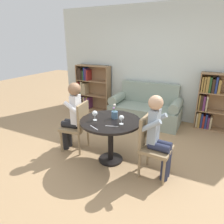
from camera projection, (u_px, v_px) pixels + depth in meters
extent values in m
plane|color=tan|center=(111.00, 160.00, 3.36)|extent=(16.00, 16.00, 0.00)
cube|color=silver|center=(153.00, 64.00, 4.85)|extent=(5.20, 0.05, 2.70)
cylinder|color=black|center=(111.00, 121.00, 3.12)|extent=(0.96, 0.96, 0.03)
cylinder|color=black|center=(111.00, 141.00, 3.24)|extent=(0.09, 0.09, 0.66)
cylinder|color=black|center=(111.00, 159.00, 3.36)|extent=(0.40, 0.40, 0.03)
cube|color=gray|center=(145.00, 114.00, 4.84)|extent=(1.64, 0.80, 0.42)
cube|color=gray|center=(149.00, 93.00, 4.95)|extent=(1.42, 0.16, 0.50)
cylinder|color=gray|center=(118.00, 98.00, 5.03)|extent=(0.22, 0.72, 0.22)
cylinder|color=gray|center=(176.00, 106.00, 4.43)|extent=(0.22, 0.72, 0.22)
cube|color=#93704C|center=(96.00, 87.00, 5.72)|extent=(0.99, 0.02, 1.25)
cube|color=#93704C|center=(79.00, 86.00, 5.81)|extent=(0.02, 0.28, 1.25)
cube|color=#93704C|center=(109.00, 90.00, 5.41)|extent=(0.02, 0.28, 1.25)
cube|color=#93704C|center=(94.00, 109.00, 5.82)|extent=(0.94, 0.28, 0.02)
cube|color=#93704C|center=(94.00, 95.00, 5.68)|extent=(0.94, 0.28, 0.02)
cube|color=#93704C|center=(93.00, 81.00, 5.54)|extent=(0.94, 0.28, 0.02)
cube|color=#93704C|center=(93.00, 66.00, 5.40)|extent=(0.94, 0.28, 0.02)
cube|color=#602D5B|center=(81.00, 102.00, 5.95)|extent=(0.05, 0.23, 0.27)
cube|color=#602D5B|center=(83.00, 101.00, 5.91)|extent=(0.03, 0.23, 0.34)
cube|color=#332319|center=(84.00, 102.00, 5.90)|extent=(0.05, 0.23, 0.31)
cube|color=tan|center=(86.00, 102.00, 5.87)|extent=(0.04, 0.23, 0.34)
cube|color=#602D5B|center=(87.00, 102.00, 5.85)|extent=(0.05, 0.23, 0.31)
cube|color=olive|center=(88.00, 102.00, 5.83)|extent=(0.03, 0.23, 0.35)
cube|color=#602D5B|center=(90.00, 103.00, 5.81)|extent=(0.05, 0.23, 0.32)
cube|color=maroon|center=(80.00, 87.00, 5.80)|extent=(0.04, 0.23, 0.34)
cube|color=#234723|center=(82.00, 89.00, 5.79)|extent=(0.03, 0.23, 0.26)
cube|color=tan|center=(83.00, 88.00, 5.75)|extent=(0.05, 0.23, 0.35)
cube|color=tan|center=(85.00, 88.00, 5.74)|extent=(0.04, 0.23, 0.32)
cube|color=tan|center=(86.00, 89.00, 5.72)|extent=(0.05, 0.23, 0.30)
cube|color=#332319|center=(80.00, 74.00, 5.66)|extent=(0.05, 0.23, 0.28)
cube|color=#332319|center=(82.00, 74.00, 5.63)|extent=(0.05, 0.23, 0.32)
cube|color=#332319|center=(83.00, 75.00, 5.62)|extent=(0.03, 0.23, 0.27)
cube|color=#234723|center=(85.00, 75.00, 5.60)|extent=(0.04, 0.23, 0.26)
cube|color=navy|center=(86.00, 74.00, 5.57)|extent=(0.03, 0.23, 0.35)
cube|color=#602D5B|center=(87.00, 74.00, 5.55)|extent=(0.04, 0.23, 0.32)
cube|color=maroon|center=(89.00, 75.00, 5.54)|extent=(0.04, 0.23, 0.28)
cube|color=#93704C|center=(222.00, 102.00, 4.38)|extent=(0.99, 0.02, 1.25)
cube|color=#93704C|center=(198.00, 100.00, 4.47)|extent=(0.02, 0.28, 1.25)
cube|color=#93704C|center=(217.00, 129.00, 4.48)|extent=(0.94, 0.28, 0.02)
cube|color=#93704C|center=(220.00, 112.00, 4.34)|extent=(0.94, 0.28, 0.02)
cube|color=#93704C|center=(224.00, 94.00, 4.20)|extent=(0.94, 0.28, 0.02)
cube|color=tan|center=(197.00, 119.00, 4.60)|extent=(0.03, 0.23, 0.33)
cube|color=olive|center=(199.00, 119.00, 4.58)|extent=(0.05, 0.23, 0.35)
cube|color=navy|center=(202.00, 120.00, 4.56)|extent=(0.04, 0.23, 0.33)
cube|color=maroon|center=(204.00, 121.00, 4.55)|extent=(0.04, 0.23, 0.29)
cube|color=navy|center=(206.00, 120.00, 4.52)|extent=(0.04, 0.23, 0.33)
cube|color=#602D5B|center=(208.00, 122.00, 4.51)|extent=(0.04, 0.23, 0.27)
cube|color=tan|center=(211.00, 122.00, 4.49)|extent=(0.04, 0.23, 0.28)
cube|color=olive|center=(200.00, 102.00, 4.46)|extent=(0.03, 0.23, 0.34)
cube|color=#332319|center=(202.00, 102.00, 4.44)|extent=(0.05, 0.23, 0.34)
cube|color=#602D5B|center=(204.00, 103.00, 4.42)|extent=(0.05, 0.23, 0.32)
cube|color=tan|center=(207.00, 103.00, 4.40)|extent=(0.03, 0.23, 0.33)
cube|color=olive|center=(203.00, 84.00, 4.32)|extent=(0.04, 0.23, 0.33)
cube|color=olive|center=(205.00, 84.00, 4.30)|extent=(0.04, 0.23, 0.33)
cube|color=olive|center=(208.00, 84.00, 4.27)|extent=(0.05, 0.23, 0.34)
cube|color=#234723|center=(211.00, 85.00, 4.25)|extent=(0.04, 0.23, 0.33)
cube|color=#332319|center=(214.00, 86.00, 4.24)|extent=(0.05, 0.23, 0.29)
cube|color=navy|center=(217.00, 85.00, 4.20)|extent=(0.04, 0.23, 0.34)
cube|color=olive|center=(219.00, 86.00, 4.19)|extent=(0.05, 0.23, 0.28)
cylinder|color=#937A56|center=(71.00, 133.00, 3.86)|extent=(0.04, 0.04, 0.40)
cylinder|color=#937A56|center=(61.00, 142.00, 3.55)|extent=(0.04, 0.04, 0.40)
cylinder|color=#937A56|center=(88.00, 136.00, 3.76)|extent=(0.04, 0.04, 0.40)
cylinder|color=#937A56|center=(79.00, 145.00, 3.44)|extent=(0.04, 0.04, 0.40)
cube|color=#937A56|center=(74.00, 128.00, 3.58)|extent=(0.47, 0.47, 0.05)
cube|color=#937A56|center=(83.00, 116.00, 3.43)|extent=(0.09, 0.38, 0.45)
cylinder|color=#937A56|center=(164.00, 173.00, 2.72)|extent=(0.04, 0.04, 0.40)
cylinder|color=#937A56|center=(170.00, 160.00, 3.01)|extent=(0.04, 0.04, 0.40)
cylinder|color=#937A56|center=(139.00, 165.00, 2.89)|extent=(0.04, 0.04, 0.40)
cylinder|color=#937A56|center=(148.00, 154.00, 3.18)|extent=(0.04, 0.04, 0.40)
cube|color=#937A56|center=(156.00, 149.00, 2.87)|extent=(0.45, 0.45, 0.05)
cube|color=#937A56|center=(145.00, 131.00, 2.88)|extent=(0.06, 0.38, 0.45)
cylinder|color=black|center=(69.00, 135.00, 3.73)|extent=(0.11, 0.11, 0.45)
cylinder|color=black|center=(65.00, 138.00, 3.64)|extent=(0.11, 0.11, 0.45)
cylinder|color=black|center=(73.00, 122.00, 3.61)|extent=(0.31, 0.15, 0.11)
cylinder|color=black|center=(70.00, 125.00, 3.51)|extent=(0.31, 0.15, 0.11)
cube|color=white|center=(76.00, 110.00, 3.43)|extent=(0.14, 0.21, 0.53)
cylinder|color=white|center=(79.00, 103.00, 3.53)|extent=(0.29, 0.11, 0.23)
cylinder|color=white|center=(72.00, 108.00, 3.29)|extent=(0.29, 0.11, 0.23)
sphere|color=#936B4C|center=(74.00, 89.00, 3.31)|extent=(0.21, 0.21, 0.21)
cylinder|color=#282D47|center=(165.00, 166.00, 2.82)|extent=(0.11, 0.11, 0.45)
cylinder|color=#282D47|center=(167.00, 162.00, 2.91)|extent=(0.11, 0.11, 0.45)
cylinder|color=#282D47|center=(159.00, 147.00, 2.77)|extent=(0.31, 0.13, 0.11)
cylinder|color=#282D47|center=(161.00, 144.00, 2.86)|extent=(0.31, 0.13, 0.11)
cube|color=#93A3B2|center=(154.00, 127.00, 2.78)|extent=(0.13, 0.21, 0.51)
cylinder|color=#93A3B2|center=(151.00, 126.00, 2.65)|extent=(0.29, 0.09, 0.23)
cylinder|color=#93A3B2|center=(157.00, 119.00, 2.87)|extent=(0.29, 0.09, 0.23)
sphere|color=tan|center=(156.00, 103.00, 2.66)|extent=(0.20, 0.20, 0.20)
cylinder|color=white|center=(95.00, 120.00, 3.12)|extent=(0.06, 0.06, 0.00)
cylinder|color=white|center=(95.00, 118.00, 3.11)|extent=(0.01, 0.01, 0.08)
sphere|color=white|center=(95.00, 113.00, 3.08)|extent=(0.08, 0.08, 0.08)
sphere|color=maroon|center=(95.00, 114.00, 3.09)|extent=(0.06, 0.06, 0.06)
cylinder|color=white|center=(121.00, 124.00, 2.97)|extent=(0.06, 0.06, 0.00)
cylinder|color=white|center=(121.00, 122.00, 2.96)|extent=(0.01, 0.01, 0.06)
sphere|color=white|center=(121.00, 118.00, 2.94)|extent=(0.08, 0.08, 0.08)
cylinder|color=slate|center=(115.00, 115.00, 3.18)|extent=(0.10, 0.10, 0.12)
cylinder|color=#4C7A42|center=(115.00, 108.00, 3.15)|extent=(0.00, 0.01, 0.10)
sphere|color=silver|center=(115.00, 105.00, 3.13)|extent=(0.04, 0.04, 0.04)
cylinder|color=#4C7A42|center=(115.00, 108.00, 3.16)|extent=(0.01, 0.01, 0.09)
sphere|color=silver|center=(115.00, 105.00, 3.15)|extent=(0.04, 0.04, 0.04)
cylinder|color=#4C7A42|center=(114.00, 110.00, 3.12)|extent=(0.00, 0.01, 0.06)
sphere|color=#9E70B2|center=(114.00, 108.00, 3.11)|extent=(0.04, 0.04, 0.04)
cylinder|color=#4C7A42|center=(114.00, 108.00, 3.15)|extent=(0.01, 0.01, 0.10)
sphere|color=silver|center=(114.00, 105.00, 3.13)|extent=(0.04, 0.04, 0.04)
cube|color=silver|center=(94.00, 128.00, 2.85)|extent=(0.17, 0.10, 0.00)
cube|color=silver|center=(112.00, 126.00, 2.90)|extent=(0.19, 0.07, 0.00)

